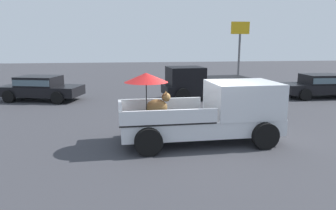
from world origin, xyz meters
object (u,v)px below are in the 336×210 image
pickup_truck_main (212,111)px  parked_sedan_near (40,87)px  parked_sedan_far (321,85)px  pickup_truck_red (202,83)px  motel_sign (240,40)px

pickup_truck_main → parked_sedan_near: bearing=130.2°
pickup_truck_main → parked_sedan_far: 10.90m
pickup_truck_red → parked_sedan_far: 6.86m
pickup_truck_main → parked_sedan_far: size_ratio=1.17×
parked_sedan_far → parked_sedan_near: bearing=-2.4°
pickup_truck_red → parked_sedan_near: (-8.86, 0.64, -0.13)m
motel_sign → pickup_truck_main: bearing=-113.6°
pickup_truck_red → motel_sign: size_ratio=1.07×
pickup_truck_main → motel_sign: motel_sign is taller
pickup_truck_main → pickup_truck_red: bearing=76.8°
pickup_truck_red → motel_sign: 7.73m
pickup_truck_red → motel_sign: (4.33, 5.94, 2.40)m
parked_sedan_near → motel_sign: (13.19, 5.30, 2.54)m
parked_sedan_far → motel_sign: bearing=-66.9°
parked_sedan_near → parked_sedan_far: 15.75m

